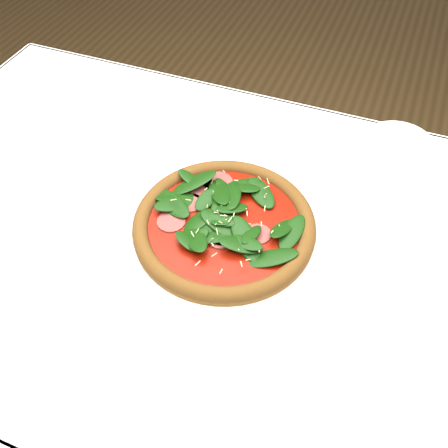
% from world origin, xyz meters
% --- Properties ---
extents(ground, '(6.00, 6.00, 0.00)m').
position_xyz_m(ground, '(0.00, 0.00, 0.00)').
color(ground, brown).
rests_on(ground, ground).
extents(dining_table, '(1.21, 0.81, 0.75)m').
position_xyz_m(dining_table, '(0.00, 0.00, 0.65)').
color(dining_table, white).
rests_on(dining_table, ground).
extents(plate, '(0.34, 0.34, 0.01)m').
position_xyz_m(plate, '(0.07, 0.01, 0.76)').
color(plate, white).
rests_on(plate, dining_table).
extents(pizza, '(0.38, 0.38, 0.04)m').
position_xyz_m(pizza, '(0.07, 0.01, 0.78)').
color(pizza, olive).
rests_on(pizza, plate).
extents(saucer_far, '(0.13, 0.13, 0.01)m').
position_xyz_m(saucer_far, '(0.30, 0.34, 0.76)').
color(saucer_far, white).
rests_on(saucer_far, dining_table).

